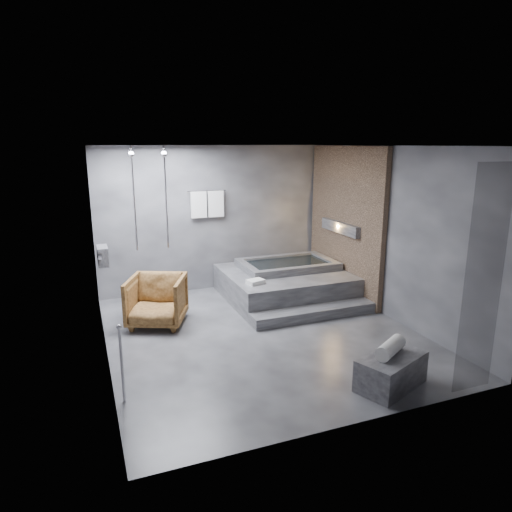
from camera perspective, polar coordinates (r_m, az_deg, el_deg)
name	(u,v)px	position (r m, az deg, el deg)	size (l,w,h in m)	color
room	(280,218)	(6.96, 3.02, 4.78)	(5.00, 5.04, 2.82)	#2E2E30
tub_deck	(284,284)	(8.64, 3.57, -3.51)	(2.20, 2.00, 0.50)	#333335
tub_step	(314,313)	(7.70, 7.26, -7.08)	(2.20, 0.36, 0.18)	#333335
concrete_bench	(391,371)	(5.82, 16.52, -13.65)	(0.88, 0.48, 0.39)	#313033
driftwood_chair	(157,301)	(7.46, -12.30, -5.48)	(0.85, 0.88, 0.80)	#432810
rolled_towel	(391,348)	(5.72, 16.47, -10.94)	(0.18, 0.18, 0.50)	silver
deck_towel	(256,282)	(7.79, -0.06, -3.24)	(0.28, 0.21, 0.07)	silver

